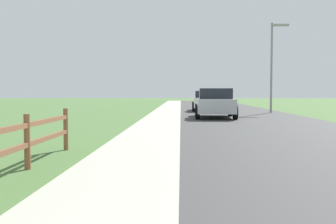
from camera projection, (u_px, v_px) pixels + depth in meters
name	position (u px, v px, depth m)	size (l,w,h in m)	color
ground_plane	(181.00, 113.00, 24.84)	(120.00, 120.00, 0.00)	#496B37
road_asphalt	(230.00, 112.00, 26.72)	(7.00, 66.00, 0.01)	#3B3B3B
curb_concrete	(138.00, 111.00, 26.94)	(6.00, 66.00, 0.01)	#ADB09D
grass_verge	(117.00, 111.00, 26.99)	(5.00, 66.00, 0.00)	#496B37
parked_suv_silver	(215.00, 103.00, 20.43)	(2.23, 4.37, 1.57)	#B7BABF
parked_car_white	(207.00, 101.00, 27.71)	(2.20, 4.64, 1.46)	white
street_lamp	(273.00, 59.00, 25.00)	(1.17, 0.20, 5.93)	gray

